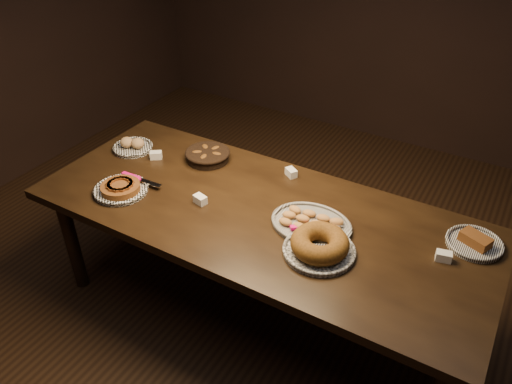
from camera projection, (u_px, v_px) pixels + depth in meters
The scene contains 9 objects.
ground at pixel (258, 309), 3.02m from camera, with size 5.00×5.00×0.00m, color black.
buffet_table at pixel (258, 221), 2.63m from camera, with size 2.40×1.00×0.75m.
apple_tart_plate at pixel (121, 188), 2.72m from camera, with size 0.33×0.30×0.06m.
madeleine_platter at pixel (311, 223), 2.47m from camera, with size 0.41×0.33×0.05m.
bundt_cake_plate at pixel (319, 245), 2.29m from camera, with size 0.37×0.42×0.11m.
croissant_basket at pixel (208, 155), 2.98m from camera, with size 0.30×0.30×0.07m.
bread_roll_plate at pixel (133, 146), 3.10m from camera, with size 0.25×0.25×0.08m.
loaf_plate at pixel (474, 242), 2.35m from camera, with size 0.27×0.27×0.06m.
tent_cards at pixel (273, 200), 2.63m from camera, with size 1.80×0.55×0.04m.
Camera 1 is at (1.05, -1.79, 2.30)m, focal length 35.00 mm.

